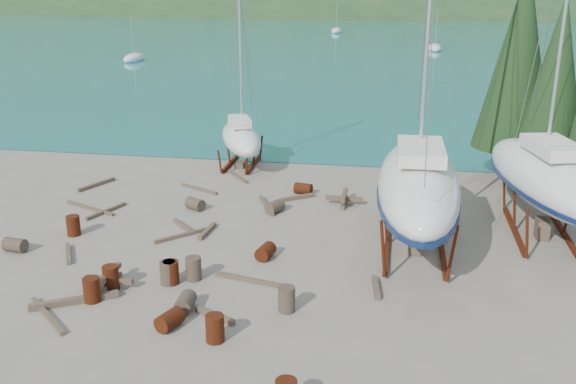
% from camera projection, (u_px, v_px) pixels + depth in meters
% --- Properties ---
extents(ground, '(600.00, 600.00, 0.00)m').
position_uv_depth(ground, '(259.00, 273.00, 24.30)').
color(ground, '#6B6254').
rests_on(ground, ground).
extents(far_house_left, '(6.60, 5.60, 5.60)m').
position_uv_depth(far_house_left, '(203.00, 2.00, 210.51)').
color(far_house_left, beige).
rests_on(far_house_left, ground).
extents(far_house_center, '(6.60, 5.60, 5.60)m').
position_uv_depth(far_house_center, '(324.00, 2.00, 204.08)').
color(far_house_center, beige).
rests_on(far_house_center, ground).
extents(far_house_right, '(6.60, 5.60, 5.60)m').
position_uv_depth(far_house_right, '(486.00, 4.00, 196.05)').
color(far_house_right, beige).
rests_on(far_house_right, ground).
extents(cypress_near_right, '(3.60, 3.60, 10.00)m').
position_uv_depth(cypress_near_right, '(556.00, 80.00, 31.66)').
color(cypress_near_right, black).
rests_on(cypress_near_right, ground).
extents(cypress_back_left, '(4.14, 4.14, 11.50)m').
position_uv_depth(cypress_back_left, '(520.00, 57.00, 33.49)').
color(cypress_back_left, black).
rests_on(cypress_back_left, ground).
extents(moored_boat_left, '(2.00, 5.00, 6.05)m').
position_uv_depth(moored_boat_left, '(134.00, 58.00, 85.05)').
color(moored_boat_left, silver).
rests_on(moored_boat_left, ground).
extents(moored_boat_mid, '(2.00, 5.00, 6.05)m').
position_uv_depth(moored_boat_mid, '(435.00, 48.00, 97.31)').
color(moored_boat_mid, silver).
rests_on(moored_boat_mid, ground).
extents(moored_boat_far, '(2.00, 5.00, 6.05)m').
position_uv_depth(moored_boat_far, '(336.00, 31.00, 128.23)').
color(moored_boat_far, silver).
rests_on(moored_boat_far, ground).
extents(large_sailboat_near, '(3.35, 10.98, 17.23)m').
position_uv_depth(large_sailboat_near, '(418.00, 184.00, 25.67)').
color(large_sailboat_near, silver).
rests_on(large_sailboat_near, ground).
extents(large_sailboat_far, '(5.12, 10.53, 16.03)m').
position_uv_depth(large_sailboat_far, '(546.00, 177.00, 27.12)').
color(large_sailboat_far, silver).
rests_on(large_sailboat_far, ground).
extents(small_sailboat_shore, '(4.40, 6.75, 10.36)m').
position_uv_depth(small_sailboat_shore, '(241.00, 138.00, 37.47)').
color(small_sailboat_shore, silver).
rests_on(small_sailboat_shore, ground).
extents(worker, '(0.49, 0.69, 1.79)m').
position_uv_depth(worker, '(428.00, 222.00, 26.85)').
color(worker, navy).
rests_on(worker, ground).
extents(drum_1, '(0.62, 0.91, 0.58)m').
position_uv_depth(drum_1, '(185.00, 302.00, 21.47)').
color(drum_1, '#2D2823').
rests_on(drum_1, ground).
extents(drum_3, '(0.58, 0.58, 0.88)m').
position_uv_depth(drum_3, '(215.00, 328.00, 19.61)').
color(drum_3, '#5C280F').
rests_on(drum_3, ground).
extents(drum_4, '(0.98, 0.75, 0.58)m').
position_uv_depth(drum_4, '(303.00, 189.00, 33.02)').
color(drum_4, '#5C280F').
rests_on(drum_4, ground).
extents(drum_5, '(0.58, 0.58, 0.88)m').
position_uv_depth(drum_5, '(194.00, 268.00, 23.62)').
color(drum_5, '#2D2823').
rests_on(drum_5, ground).
extents(drum_6, '(0.76, 0.98, 0.58)m').
position_uv_depth(drum_6, '(265.00, 252.00, 25.45)').
color(drum_6, '#5C280F').
rests_on(drum_6, ground).
extents(drum_8, '(0.58, 0.58, 0.88)m').
position_uv_depth(drum_8, '(73.00, 226.00, 27.70)').
color(drum_8, '#5C280F').
rests_on(drum_8, ground).
extents(drum_9, '(1.05, 0.94, 0.58)m').
position_uv_depth(drum_9, '(195.00, 204.00, 30.77)').
color(drum_9, '#2D2823').
rests_on(drum_9, ground).
extents(drum_10, '(0.58, 0.58, 0.88)m').
position_uv_depth(drum_10, '(111.00, 277.00, 22.92)').
color(drum_10, '#5C280F').
rests_on(drum_10, ground).
extents(drum_11, '(0.93, 1.05, 0.58)m').
position_uv_depth(drum_11, '(275.00, 207.00, 30.41)').
color(drum_11, '#2D2823').
rests_on(drum_11, ground).
extents(drum_12, '(0.85, 1.03, 0.58)m').
position_uv_depth(drum_12, '(170.00, 320.00, 20.39)').
color(drum_12, '#5C280F').
rests_on(drum_12, ground).
extents(drum_13, '(0.58, 0.58, 0.88)m').
position_uv_depth(drum_13, '(92.00, 290.00, 22.02)').
color(drum_13, '#5C280F').
rests_on(drum_13, ground).
extents(drum_14, '(0.58, 0.58, 0.88)m').
position_uv_depth(drum_14, '(171.00, 272.00, 23.31)').
color(drum_14, '#5C280F').
rests_on(drum_14, ground).
extents(drum_15, '(0.94, 0.68, 0.58)m').
position_uv_depth(drum_15, '(15.00, 245.00, 26.08)').
color(drum_15, '#2D2823').
rests_on(drum_15, ground).
extents(drum_16, '(0.58, 0.58, 0.88)m').
position_uv_depth(drum_16, '(168.00, 273.00, 23.29)').
color(drum_16, '#2D2823').
rests_on(drum_16, ground).
extents(drum_17, '(0.58, 0.58, 0.88)m').
position_uv_depth(drum_17, '(287.00, 299.00, 21.38)').
color(drum_17, '#2D2823').
rests_on(drum_17, ground).
extents(timber_0, '(2.29, 1.30, 0.14)m').
position_uv_depth(timber_0, '(199.00, 189.00, 33.65)').
color(timber_0, brown).
rests_on(timber_0, ground).
extents(timber_1, '(0.38, 1.63, 0.19)m').
position_uv_depth(timber_1, '(376.00, 287.00, 22.93)').
color(timber_1, brown).
rests_on(timber_1, ground).
extents(timber_2, '(1.13, 2.38, 0.19)m').
position_uv_depth(timber_2, '(96.00, 185.00, 34.29)').
color(timber_2, brown).
rests_on(timber_2, ground).
extents(timber_3, '(2.25, 2.06, 0.15)m').
position_uv_depth(timber_3, '(48.00, 316.00, 21.07)').
color(timber_3, brown).
rests_on(timber_3, ground).
extents(timber_4, '(1.32, 1.35, 0.17)m').
position_uv_depth(timber_4, '(183.00, 226.00, 28.63)').
color(timber_4, brown).
rests_on(timber_4, ground).
extents(timber_5, '(2.78, 0.81, 0.16)m').
position_uv_depth(timber_5, '(250.00, 280.00, 23.53)').
color(timber_5, brown).
rests_on(timber_5, ground).
extents(timber_6, '(1.57, 1.20, 0.19)m').
position_uv_depth(timber_6, '(298.00, 197.00, 32.29)').
color(timber_6, brown).
rests_on(timber_6, ground).
extents(timber_7, '(1.55, 0.90, 0.17)m').
position_uv_depth(timber_7, '(215.00, 316.00, 21.03)').
color(timber_7, brown).
rests_on(timber_7, ground).
extents(timber_8, '(0.34, 1.80, 0.19)m').
position_uv_depth(timber_8, '(207.00, 231.00, 28.01)').
color(timber_8, brown).
rests_on(timber_8, ground).
extents(timber_9, '(1.68, 2.13, 0.15)m').
position_uv_depth(timber_9, '(237.00, 176.00, 35.80)').
color(timber_9, brown).
rests_on(timber_9, ground).
extents(timber_10, '(1.26, 2.55, 0.16)m').
position_uv_depth(timber_10, '(266.00, 206.00, 31.19)').
color(timber_10, brown).
rests_on(timber_10, ground).
extents(timber_11, '(1.83, 1.91, 0.15)m').
position_uv_depth(timber_11, '(181.00, 236.00, 27.57)').
color(timber_11, brown).
rests_on(timber_11, ground).
extents(timber_12, '(1.10, 1.76, 0.17)m').
position_uv_depth(timber_12, '(68.00, 254.00, 25.76)').
color(timber_12, brown).
rests_on(timber_12, ground).
extents(timber_15, '(3.04, 1.49, 0.15)m').
position_uv_depth(timber_15, '(90.00, 208.00, 30.85)').
color(timber_15, brown).
rests_on(timber_15, ground).
extents(timber_16, '(2.66, 1.69, 0.23)m').
position_uv_depth(timber_16, '(74.00, 301.00, 21.95)').
color(timber_16, brown).
rests_on(timber_16, ground).
extents(timber_17, '(1.06, 2.39, 0.16)m').
position_uv_depth(timber_17, '(106.00, 211.00, 30.44)').
color(timber_17, brown).
rests_on(timber_17, ground).
extents(timber_pile_fore, '(1.80, 1.80, 0.60)m').
position_uv_depth(timber_pile_fore, '(109.00, 280.00, 23.06)').
color(timber_pile_fore, brown).
rests_on(timber_pile_fore, ground).
extents(timber_pile_aft, '(1.80, 1.80, 0.60)m').
position_uv_depth(timber_pile_aft, '(344.00, 199.00, 31.49)').
color(timber_pile_aft, brown).
rests_on(timber_pile_aft, ground).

